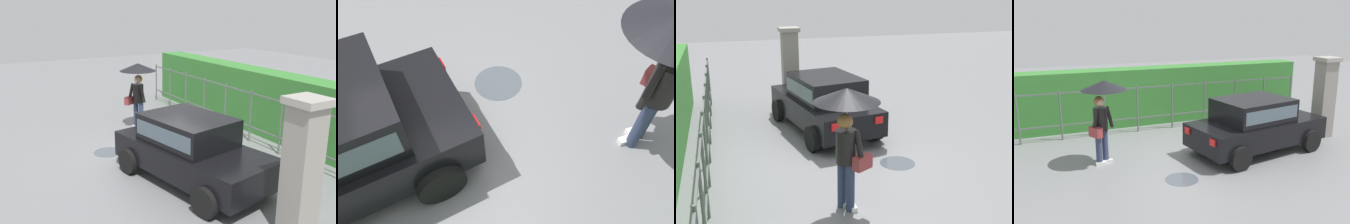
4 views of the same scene
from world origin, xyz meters
TOP-DOWN VIEW (x-y plane):
  - ground_plane at (0.00, 0.00)m, footprint 40.00×40.00m
  - car at (1.65, -0.23)m, footprint 3.94×2.39m
  - pedestrian at (-2.29, 0.34)m, footprint 1.12×1.12m
  - gate_pillar at (4.32, 0.20)m, footprint 0.60×0.60m
  - fence_section at (-0.27, 2.66)m, footprint 10.51×0.05m
  - hedge_row at (-0.27, 3.66)m, footprint 11.46×0.90m
  - puddle_near at (-0.86, -1.23)m, footprint 0.76×0.76m

SIDE VIEW (x-z plane):
  - ground_plane at x=0.00m, z-range 0.00..0.00m
  - puddle_near at x=-0.86m, z-range 0.00..0.00m
  - car at x=1.65m, z-range 0.06..1.54m
  - fence_section at x=-0.27m, z-range 0.07..1.57m
  - hedge_row at x=-0.27m, z-range 0.00..1.90m
  - gate_pillar at x=4.32m, z-range 0.03..2.45m
  - pedestrian at x=-2.29m, z-range 0.59..2.70m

